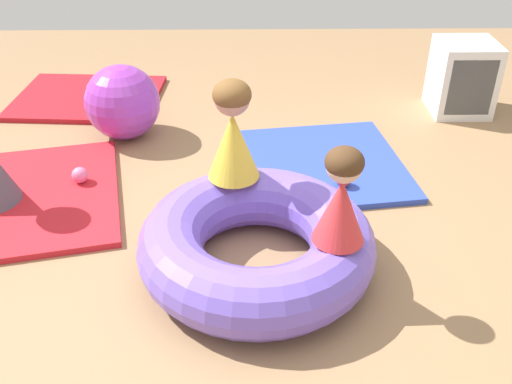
{
  "coord_description": "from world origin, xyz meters",
  "views": [
    {
      "loc": [
        -0.08,
        -2.43,
        1.99
      ],
      "look_at": [
        -0.05,
        0.11,
        0.35
      ],
      "focal_mm": 40.78,
      "sensor_mm": 36.0,
      "label": 1
    }
  ],
  "objects_px": {
    "child_in_yellow": "(233,131)",
    "play_ball_teal": "(126,79)",
    "child_in_red": "(341,197)",
    "exercise_ball_large": "(122,102)",
    "play_ball_blue": "(104,78)",
    "play_ball_yellow": "(97,99)",
    "storage_cube": "(463,78)",
    "play_ball_pink": "(80,175)",
    "play_ball_red": "(344,179)",
    "inflatable_cushion": "(257,244)"
  },
  "relations": [
    {
      "from": "child_in_red",
      "to": "play_ball_teal",
      "type": "distance_m",
      "value": 3.03
    },
    {
      "from": "play_ball_teal",
      "to": "play_ball_pink",
      "type": "distance_m",
      "value": 1.62
    },
    {
      "from": "play_ball_blue",
      "to": "play_ball_yellow",
      "type": "distance_m",
      "value": 0.43
    },
    {
      "from": "play_ball_teal",
      "to": "play_ball_blue",
      "type": "relative_size",
      "value": 0.91
    },
    {
      "from": "play_ball_blue",
      "to": "play_ball_yellow",
      "type": "relative_size",
      "value": 1.26
    },
    {
      "from": "inflatable_cushion",
      "to": "child_in_yellow",
      "type": "height_order",
      "value": "child_in_yellow"
    },
    {
      "from": "play_ball_blue",
      "to": "play_ball_pink",
      "type": "bearing_deg",
      "value": -83.74
    },
    {
      "from": "inflatable_cushion",
      "to": "play_ball_red",
      "type": "relative_size",
      "value": 12.5
    },
    {
      "from": "play_ball_teal",
      "to": "play_ball_blue",
      "type": "xyz_separation_m",
      "value": [
        -0.19,
        0.02,
        0.0
      ]
    },
    {
      "from": "play_ball_teal",
      "to": "play_ball_blue",
      "type": "height_order",
      "value": "play_ball_blue"
    },
    {
      "from": "play_ball_pink",
      "to": "storage_cube",
      "type": "height_order",
      "value": "storage_cube"
    },
    {
      "from": "play_ball_red",
      "to": "play_ball_pink",
      "type": "bearing_deg",
      "value": 177.61
    },
    {
      "from": "play_ball_yellow",
      "to": "child_in_red",
      "type": "bearing_deg",
      "value": -53.42
    },
    {
      "from": "play_ball_teal",
      "to": "storage_cube",
      "type": "relative_size",
      "value": 0.16
    },
    {
      "from": "child_in_red",
      "to": "storage_cube",
      "type": "relative_size",
      "value": 0.86
    },
    {
      "from": "play_ball_red",
      "to": "play_ball_yellow",
      "type": "distance_m",
      "value": 2.21
    },
    {
      "from": "child_in_red",
      "to": "play_ball_red",
      "type": "distance_m",
      "value": 1.05
    },
    {
      "from": "child_in_red",
      "to": "storage_cube",
      "type": "bearing_deg",
      "value": 160.89
    },
    {
      "from": "play_ball_red",
      "to": "play_ball_blue",
      "type": "bearing_deg",
      "value": 137.19
    },
    {
      "from": "exercise_ball_large",
      "to": "play_ball_yellow",
      "type": "bearing_deg",
      "value": 122.75
    },
    {
      "from": "inflatable_cushion",
      "to": "storage_cube",
      "type": "distance_m",
      "value": 2.52
    },
    {
      "from": "play_ball_teal",
      "to": "play_ball_yellow",
      "type": "distance_m",
      "value": 0.45
    },
    {
      "from": "play_ball_teal",
      "to": "play_ball_yellow",
      "type": "xyz_separation_m",
      "value": [
        -0.16,
        -0.41,
        -0.01
      ]
    },
    {
      "from": "child_in_yellow",
      "to": "storage_cube",
      "type": "height_order",
      "value": "child_in_yellow"
    },
    {
      "from": "child_in_red",
      "to": "inflatable_cushion",
      "type": "bearing_deg",
      "value": -103.63
    },
    {
      "from": "child_in_yellow",
      "to": "play_ball_teal",
      "type": "relative_size",
      "value": 6.19
    },
    {
      "from": "child_in_yellow",
      "to": "play_ball_yellow",
      "type": "height_order",
      "value": "child_in_yellow"
    },
    {
      "from": "play_ball_pink",
      "to": "play_ball_red",
      "type": "bearing_deg",
      "value": -2.39
    },
    {
      "from": "play_ball_blue",
      "to": "child_in_red",
      "type": "bearing_deg",
      "value": -57.74
    },
    {
      "from": "play_ball_teal",
      "to": "storage_cube",
      "type": "bearing_deg",
      "value": -10.72
    },
    {
      "from": "child_in_red",
      "to": "exercise_ball_large",
      "type": "bearing_deg",
      "value": -130.34
    },
    {
      "from": "play_ball_red",
      "to": "play_ball_teal",
      "type": "bearing_deg",
      "value": 134.31
    },
    {
      "from": "play_ball_red",
      "to": "play_ball_blue",
      "type": "distance_m",
      "value": 2.5
    },
    {
      "from": "storage_cube",
      "to": "exercise_ball_large",
      "type": "bearing_deg",
      "value": -171.49
    },
    {
      "from": "child_in_red",
      "to": "play_ball_blue",
      "type": "height_order",
      "value": "child_in_red"
    },
    {
      "from": "play_ball_red",
      "to": "play_ball_yellow",
      "type": "height_order",
      "value": "play_ball_red"
    },
    {
      "from": "play_ball_pink",
      "to": "play_ball_yellow",
      "type": "bearing_deg",
      "value": 97.19
    },
    {
      "from": "play_ball_blue",
      "to": "play_ball_pink",
      "type": "distance_m",
      "value": 1.64
    },
    {
      "from": "play_ball_teal",
      "to": "exercise_ball_large",
      "type": "bearing_deg",
      "value": -80.49
    },
    {
      "from": "play_ball_teal",
      "to": "play_ball_pink",
      "type": "bearing_deg",
      "value": -90.41
    },
    {
      "from": "child_in_red",
      "to": "child_in_yellow",
      "type": "height_order",
      "value": "child_in_yellow"
    },
    {
      "from": "child_in_yellow",
      "to": "play_ball_blue",
      "type": "relative_size",
      "value": 5.62
    },
    {
      "from": "play_ball_yellow",
      "to": "exercise_ball_large",
      "type": "xyz_separation_m",
      "value": [
        0.31,
        -0.49,
        0.19
      ]
    },
    {
      "from": "child_in_red",
      "to": "storage_cube",
      "type": "height_order",
      "value": "child_in_red"
    },
    {
      "from": "inflatable_cushion",
      "to": "play_ball_blue",
      "type": "height_order",
      "value": "inflatable_cushion"
    },
    {
      "from": "inflatable_cushion",
      "to": "play_ball_blue",
      "type": "distance_m",
      "value": 2.76
    },
    {
      "from": "play_ball_teal",
      "to": "play_ball_blue",
      "type": "distance_m",
      "value": 0.19
    },
    {
      "from": "inflatable_cushion",
      "to": "play_ball_yellow",
      "type": "bearing_deg",
      "value": 121.9
    },
    {
      "from": "play_ball_blue",
      "to": "exercise_ball_large",
      "type": "height_order",
      "value": "exercise_ball_large"
    },
    {
      "from": "child_in_yellow",
      "to": "play_ball_blue",
      "type": "distance_m",
      "value": 2.41
    }
  ]
}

